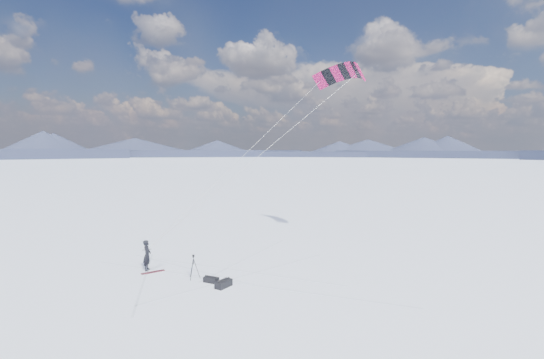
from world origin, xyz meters
name	(u,v)px	position (x,y,z in m)	size (l,w,h in m)	color
ground	(164,281)	(0.00, 0.00, 0.00)	(1800.00, 1800.00, 0.00)	white
horizon_hills	(162,209)	(0.00, 0.00, 3.98)	(704.00, 704.42, 9.40)	black
snow_tracks	(170,280)	(0.33, 0.01, 0.00)	(17.62, 10.25, 0.01)	#B2BDD1
snowkiter	(147,270)	(-0.72, 2.28, 0.00)	(0.67, 0.44, 1.83)	black
snowboard	(153,272)	(-0.44, 1.76, 0.02)	(1.37, 0.26, 0.04)	maroon
tripod	(193,263)	(1.61, -0.21, 0.88)	(0.61, 0.65, 1.36)	black
gear_bag_a	(224,284)	(2.86, -2.15, 0.19)	(1.05, 0.94, 0.43)	black
gear_bag_b	(211,280)	(2.40, -1.19, 0.16)	(0.83, 0.85, 0.37)	black
power_kite	(341,75)	(13.88, 4.85, 12.90)	(15.80, 5.36, 12.54)	#B2114F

